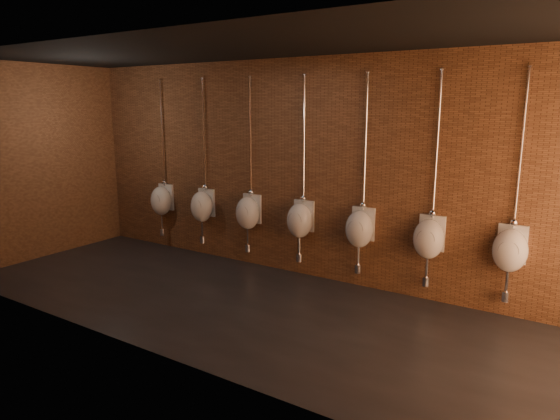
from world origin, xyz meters
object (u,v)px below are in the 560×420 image
at_px(urinal_4, 360,228).
at_px(urinal_6, 510,249).
at_px(urinal_0, 162,200).
at_px(urinal_3, 300,219).
at_px(urinal_2, 248,212).
at_px(urinal_1, 202,205).
at_px(urinal_5, 429,237).

relative_size(urinal_4, urinal_6, 1.00).
height_order(urinal_0, urinal_3, same).
xyz_separation_m(urinal_0, urinal_2, (1.90, 0.00, 0.00)).
bearing_deg(urinal_2, urinal_1, 180.00).
xyz_separation_m(urinal_2, urinal_4, (1.90, 0.00, 0.00)).
distance_m(urinal_5, urinal_6, 0.95).
relative_size(urinal_2, urinal_6, 1.00).
bearing_deg(urinal_6, urinal_0, 180.00).
bearing_deg(urinal_6, urinal_1, 180.00).
distance_m(urinal_0, urinal_5, 4.75).
bearing_deg(urinal_3, urinal_6, 0.00).
distance_m(urinal_0, urinal_6, 5.71).
bearing_deg(urinal_1, urinal_6, 0.00).
bearing_deg(urinal_0, urinal_3, 0.00).
height_order(urinal_2, urinal_5, same).
distance_m(urinal_1, urinal_3, 1.90).
relative_size(urinal_2, urinal_5, 1.00).
bearing_deg(urinal_1, urinal_4, 0.00).
bearing_deg(urinal_4, urinal_0, 180.00).
relative_size(urinal_0, urinal_3, 1.00).
distance_m(urinal_1, urinal_4, 2.85).
bearing_deg(urinal_1, urinal_0, 180.00).
height_order(urinal_2, urinal_6, same).
bearing_deg(urinal_6, urinal_4, 180.00).
height_order(urinal_0, urinal_5, same).
xyz_separation_m(urinal_2, urinal_5, (2.85, 0.00, 0.00)).
xyz_separation_m(urinal_2, urinal_3, (0.95, 0.00, 0.00)).
height_order(urinal_1, urinal_3, same).
height_order(urinal_1, urinal_4, same).
bearing_deg(urinal_5, urinal_6, 0.00).
relative_size(urinal_1, urinal_2, 1.00).
relative_size(urinal_3, urinal_5, 1.00).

